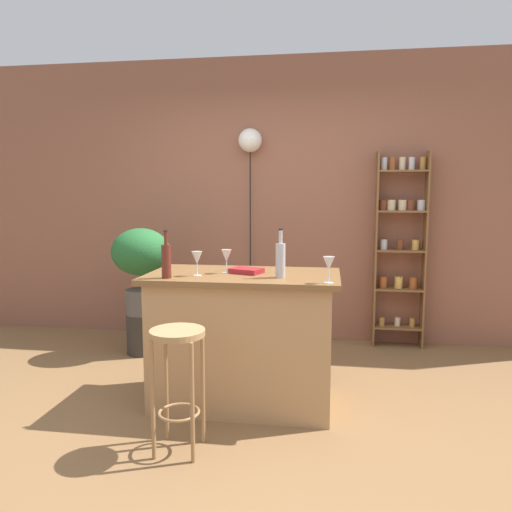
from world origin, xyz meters
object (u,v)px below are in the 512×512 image
wine_glass_right (226,256)px  potted_plant (141,260)px  cookbook (246,271)px  wine_glass_left (197,258)px  bottle_soda_blue (280,259)px  pendant_globe_light (250,143)px  bottle_vinegar (166,260)px  wine_glass_center (329,264)px  spice_shelf (400,244)px  bar_stool (178,363)px  plant_stool (143,333)px

wine_glass_right → potted_plant: bearing=137.2°
potted_plant → cookbook: 1.44m
potted_plant → wine_glass_left: bearing=-52.2°
bottle_soda_blue → wine_glass_left: bearing=-178.7°
pendant_globe_light → bottle_vinegar: bearing=-98.2°
bottle_vinegar → wine_glass_left: size_ratio=1.91×
bottle_soda_blue → wine_glass_center: size_ratio=1.96×
spice_shelf → potted_plant: 2.43m
spice_shelf → potted_plant: spice_shelf is taller
potted_plant → pendant_globe_light: 1.55m
potted_plant → wine_glass_left: (0.82, -1.05, 0.16)m
bar_stool → wine_glass_right: wine_glass_right is taller
wine_glass_left → pendant_globe_light: size_ratio=0.08×
bar_stool → plant_stool: bar_stool is taller
bottle_vinegar → bar_stool: bearing=-65.0°
bar_stool → pendant_globe_light: (0.05, 2.25, 1.45)m
wine_glass_center → wine_glass_right: 0.75m
bottle_soda_blue → bottle_vinegar: bearing=-169.8°
bottle_soda_blue → wine_glass_left: size_ratio=1.96×
bottle_soda_blue → wine_glass_right: 0.41m
bottle_vinegar → pendant_globe_light: (0.26, 1.80, 0.93)m
bar_stool → wine_glass_right: size_ratio=4.34×
wine_glass_left → wine_glass_right: (0.17, 0.14, 0.00)m
bar_stool → bottle_soda_blue: size_ratio=2.21×
wine_glass_right → pendant_globe_light: pendant_globe_light is taller
spice_shelf → bottle_vinegar: bearing=-134.3°
plant_stool → pendant_globe_light: pendant_globe_light is taller
spice_shelf → bottle_vinegar: (-1.71, -1.75, 0.04)m
plant_stool → bottle_soda_blue: (1.38, -1.04, 0.86)m
cookbook → potted_plant: bearing=162.0°
wine_glass_left → plant_stool: bearing=127.8°
bottle_vinegar → wine_glass_left: bottle_vinegar is taller
potted_plant → bottle_vinegar: bearing=-61.1°
wine_glass_center → cookbook: size_ratio=0.78×
bottle_vinegar → cookbook: bearing=29.8°
plant_stool → wine_glass_right: 1.59m
plant_stool → wine_glass_center: 2.24m
bar_stool → bottle_soda_blue: 0.94m
plant_stool → wine_glass_right: (0.99, -0.92, 0.85)m
spice_shelf → wine_glass_center: spice_shelf is taller
spice_shelf → cookbook: 1.92m
spice_shelf → wine_glass_left: spice_shelf is taller
bottle_soda_blue → wine_glass_center: (0.31, -0.16, -0.00)m
plant_stool → bottle_vinegar: 1.59m
wine_glass_left → bar_stool: bearing=-85.9°
bar_stool → wine_glass_left: bearing=94.1°
wine_glass_center → spice_shelf: bearing=69.4°
plant_stool → potted_plant: size_ratio=0.47×
wine_glass_left → wine_glass_right: size_ratio=1.00×
spice_shelf → wine_glass_left: size_ratio=11.37×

